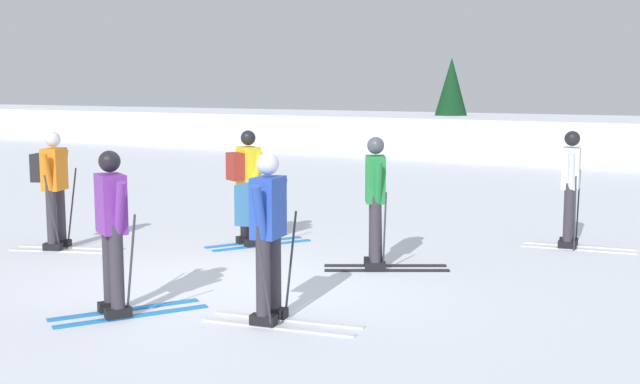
{
  "coord_description": "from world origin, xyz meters",
  "views": [
    {
      "loc": [
        5.57,
        -7.28,
        2.35
      ],
      "look_at": [
        -0.14,
        2.04,
        0.9
      ],
      "focal_mm": 44.93,
      "sensor_mm": 36.0,
      "label": 1
    }
  ],
  "objects_px": {
    "skier_yellow": "(247,182)",
    "skier_green": "(376,199)",
    "skier_orange": "(53,184)",
    "conifer_far_left": "(451,95)",
    "skier_blue": "(266,229)",
    "skier_purple": "(113,228)",
    "skier_white": "(571,186)"
  },
  "relations": [
    {
      "from": "skier_purple",
      "to": "skier_blue",
      "type": "relative_size",
      "value": 1.0
    },
    {
      "from": "skier_purple",
      "to": "skier_yellow",
      "type": "bearing_deg",
      "value": 105.63
    },
    {
      "from": "skier_purple",
      "to": "skier_yellow",
      "type": "relative_size",
      "value": 1.0
    },
    {
      "from": "skier_white",
      "to": "skier_blue",
      "type": "relative_size",
      "value": 1.0
    },
    {
      "from": "skier_white",
      "to": "skier_blue",
      "type": "distance_m",
      "value": 5.61
    },
    {
      "from": "skier_purple",
      "to": "conifer_far_left",
      "type": "distance_m",
      "value": 21.82
    },
    {
      "from": "skier_purple",
      "to": "skier_orange",
      "type": "relative_size",
      "value": 1.0
    },
    {
      "from": "skier_white",
      "to": "skier_yellow",
      "type": "distance_m",
      "value": 4.72
    },
    {
      "from": "skier_white",
      "to": "skier_yellow",
      "type": "relative_size",
      "value": 1.0
    },
    {
      "from": "skier_purple",
      "to": "skier_yellow",
      "type": "distance_m",
      "value": 3.8
    },
    {
      "from": "skier_yellow",
      "to": "skier_green",
      "type": "bearing_deg",
      "value": -8.75
    },
    {
      "from": "skier_purple",
      "to": "skier_blue",
      "type": "bearing_deg",
      "value": 22.75
    },
    {
      "from": "skier_blue",
      "to": "conifer_far_left",
      "type": "distance_m",
      "value": 21.62
    },
    {
      "from": "skier_orange",
      "to": "skier_green",
      "type": "bearing_deg",
      "value": 16.35
    },
    {
      "from": "skier_blue",
      "to": "skier_yellow",
      "type": "distance_m",
      "value": 3.93
    },
    {
      "from": "skier_purple",
      "to": "skier_yellow",
      "type": "height_order",
      "value": "same"
    },
    {
      "from": "skier_white",
      "to": "skier_green",
      "type": "relative_size",
      "value": 1.0
    },
    {
      "from": "skier_green",
      "to": "skier_yellow",
      "type": "bearing_deg",
      "value": 171.25
    },
    {
      "from": "skier_orange",
      "to": "conifer_far_left",
      "type": "distance_m",
      "value": 19.35
    },
    {
      "from": "skier_blue",
      "to": "skier_yellow",
      "type": "xyz_separation_m",
      "value": [
        -2.5,
        3.04,
        0.0
      ]
    },
    {
      "from": "skier_white",
      "to": "skier_green",
      "type": "xyz_separation_m",
      "value": [
        -1.78,
        -2.69,
        -0.0
      ]
    },
    {
      "from": "skier_green",
      "to": "skier_yellow",
      "type": "height_order",
      "value": "same"
    },
    {
      "from": "skier_purple",
      "to": "skier_orange",
      "type": "xyz_separation_m",
      "value": [
        -3.23,
        1.98,
        0.04
      ]
    },
    {
      "from": "skier_yellow",
      "to": "conifer_far_left",
      "type": "xyz_separation_m",
      "value": [
        -4.01,
        17.55,
        1.07
      ]
    },
    {
      "from": "skier_purple",
      "to": "skier_blue",
      "type": "distance_m",
      "value": 1.6
    },
    {
      "from": "skier_white",
      "to": "skier_yellow",
      "type": "height_order",
      "value": "same"
    },
    {
      "from": "skier_white",
      "to": "skier_yellow",
      "type": "xyz_separation_m",
      "value": [
        -4.1,
        -2.34,
        0.04
      ]
    },
    {
      "from": "skier_white",
      "to": "skier_orange",
      "type": "distance_m",
      "value": 7.47
    },
    {
      "from": "skier_white",
      "to": "conifer_far_left",
      "type": "distance_m",
      "value": 17.27
    },
    {
      "from": "skier_purple",
      "to": "skier_orange",
      "type": "height_order",
      "value": "same"
    },
    {
      "from": "skier_orange",
      "to": "conifer_far_left",
      "type": "relative_size",
      "value": 0.51
    },
    {
      "from": "skier_green",
      "to": "skier_orange",
      "type": "bearing_deg",
      "value": -163.65
    }
  ]
}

